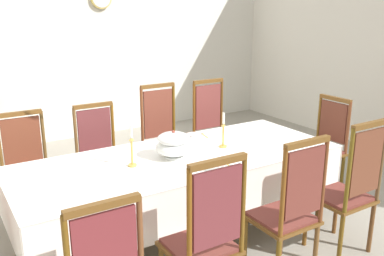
{
  "coord_description": "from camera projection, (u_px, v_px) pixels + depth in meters",
  "views": [
    {
      "loc": [
        -1.7,
        -3.09,
        1.97
      ],
      "look_at": [
        0.11,
        -0.2,
        0.99
      ],
      "focal_mm": 39.28,
      "sensor_mm": 36.0,
      "label": 1
    }
  ],
  "objects": [
    {
      "name": "ground",
      "position": [
        171.0,
        228.0,
        3.94
      ],
      "size": [
        7.26,
        6.49,
        0.04
      ],
      "primitive_type": "cube",
      "color": "gray"
    },
    {
      "name": "back_wall",
      "position": [
        61.0,
        40.0,
        6.19
      ],
      "size": [
        7.26,
        0.08,
        3.01
      ],
      "primitive_type": "cube",
      "color": "silver",
      "rests_on": "ground"
    },
    {
      "name": "dining_table",
      "position": [
        181.0,
        164.0,
        3.59
      ],
      "size": [
        2.78,
        1.08,
        0.75
      ],
      "color": "brown",
      "rests_on": "ground"
    },
    {
      "name": "tablecloth",
      "position": [
        181.0,
        167.0,
        3.6
      ],
      "size": [
        2.8,
        1.1,
        0.39
      ],
      "color": "white",
      "rests_on": "dining_table"
    },
    {
      "name": "chair_north_a",
      "position": [
        28.0,
        169.0,
        3.85
      ],
      "size": [
        0.44,
        0.42,
        1.06
      ],
      "rotation": [
        0.0,
        0.0,
        3.14
      ],
      "color": "brown",
      "rests_on": "ground"
    },
    {
      "name": "chair_south_b",
      "position": [
        205.0,
        237.0,
        2.65
      ],
      "size": [
        0.44,
        0.42,
        1.14
      ],
      "color": "#583C16",
      "rests_on": "ground"
    },
    {
      "name": "chair_north_b",
      "position": [
        100.0,
        155.0,
        4.21
      ],
      "size": [
        0.44,
        0.42,
        1.05
      ],
      "rotation": [
        0.0,
        0.0,
        3.14
      ],
      "color": "brown",
      "rests_on": "ground"
    },
    {
      "name": "chair_south_c",
      "position": [
        289.0,
        209.0,
        3.02
      ],
      "size": [
        0.44,
        0.42,
        1.13
      ],
      "color": "brown",
      "rests_on": "ground"
    },
    {
      "name": "chair_north_c",
      "position": [
        164.0,
        139.0,
        4.57
      ],
      "size": [
        0.44,
        0.42,
        1.18
      ],
      "rotation": [
        0.0,
        0.0,
        3.14
      ],
      "color": "brown",
      "rests_on": "ground"
    },
    {
      "name": "chair_south_d",
      "position": [
        349.0,
        188.0,
        3.36
      ],
      "size": [
        0.44,
        0.42,
        1.16
      ],
      "color": "brown",
      "rests_on": "ground"
    },
    {
      "name": "chair_north_d",
      "position": [
        213.0,
        131.0,
        4.91
      ],
      "size": [
        0.44,
        0.42,
        1.17
      ],
      "rotation": [
        0.0,
        0.0,
        3.14
      ],
      "color": "brown",
      "rests_on": "ground"
    },
    {
      "name": "chair_head_east",
      "position": [
        323.0,
        144.0,
        4.54
      ],
      "size": [
        0.42,
        0.44,
        1.06
      ],
      "rotation": [
        0.0,
        0.0,
        1.57
      ],
      "color": "brown",
      "rests_on": "ground"
    },
    {
      "name": "soup_tureen",
      "position": [
        174.0,
        144.0,
        3.5
      ],
      "size": [
        0.31,
        0.31,
        0.24
      ],
      "color": "silver",
      "rests_on": "tablecloth"
    },
    {
      "name": "candlestick_west",
      "position": [
        132.0,
        150.0,
        3.31
      ],
      "size": [
        0.07,
        0.07,
        0.34
      ],
      "color": "gold",
      "rests_on": "tablecloth"
    },
    {
      "name": "candlestick_east",
      "position": [
        223.0,
        134.0,
        3.76
      ],
      "size": [
        0.07,
        0.07,
        0.32
      ],
      "color": "gold",
      "rests_on": "tablecloth"
    },
    {
      "name": "bowl_near_left",
      "position": [
        215.0,
        165.0,
        3.29
      ],
      "size": [
        0.19,
        0.19,
        0.05
      ],
      "color": "silver",
      "rests_on": "tablecloth"
    },
    {
      "name": "bowl_near_right",
      "position": [
        194.0,
        135.0,
        4.09
      ],
      "size": [
        0.16,
        0.16,
        0.03
      ],
      "color": "silver",
      "rests_on": "tablecloth"
    },
    {
      "name": "spoon_primary",
      "position": [
        225.0,
        164.0,
        3.38
      ],
      "size": [
        0.04,
        0.18,
        0.01
      ],
      "rotation": [
        0.0,
        0.0,
        0.1
      ],
      "color": "gold",
      "rests_on": "tablecloth"
    },
    {
      "name": "spoon_secondary",
      "position": [
        203.0,
        134.0,
        4.17
      ],
      "size": [
        0.05,
        0.18,
        0.01
      ],
      "rotation": [
        0.0,
        0.0,
        -0.18
      ],
      "color": "gold",
      "rests_on": "tablecloth"
    }
  ]
}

